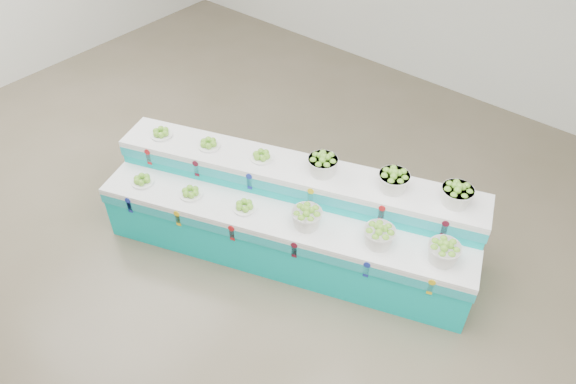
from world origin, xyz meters
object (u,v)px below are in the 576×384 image
at_px(display_stand, 288,216).
at_px(plate_upper_mid, 209,143).
at_px(basket_lower_left, 307,217).
at_px(basket_upper_right, 457,194).

relative_size(display_stand, plate_upper_mid, 16.37).
bearing_deg(basket_lower_left, basket_upper_right, 39.79).
xyz_separation_m(display_stand, basket_lower_left, (0.36, -0.14, 0.33)).
bearing_deg(basket_upper_right, display_stand, -151.85).
height_order(plate_upper_mid, basket_upper_right, basket_upper_right).
height_order(basket_lower_left, plate_upper_mid, plate_upper_mid).
bearing_deg(display_stand, basket_upper_right, 8.66).
distance_m(basket_lower_left, basket_upper_right, 1.49).
relative_size(basket_lower_left, basket_upper_right, 1.00).
height_order(display_stand, basket_lower_left, display_stand).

